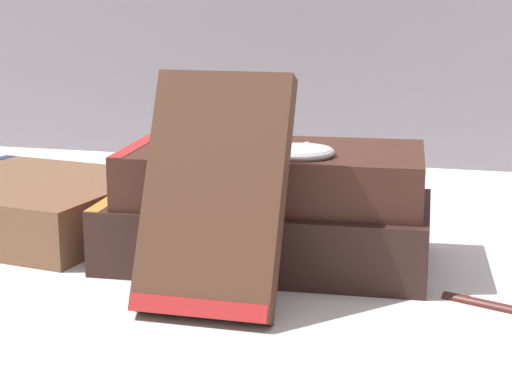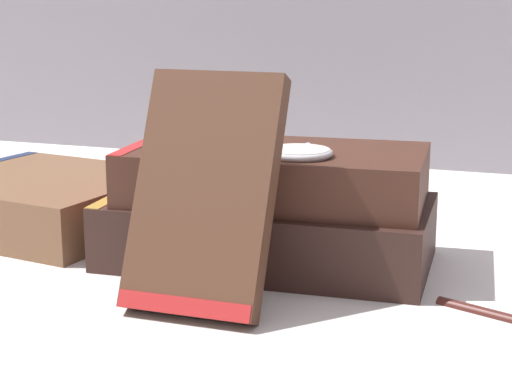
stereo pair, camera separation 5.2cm
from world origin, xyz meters
The scene contains 7 objects.
ground_plane centered at (0.00, 0.00, 0.00)m, with size 3.00×3.00×0.00m, color silver.
book_flat_bottom centered at (0.05, 0.04, 0.03)m, with size 0.26×0.15×0.05m.
book_flat_top centered at (0.06, 0.04, 0.07)m, with size 0.24×0.14×0.04m.
book_side_left centered at (-0.18, 0.08, 0.02)m, with size 0.22×0.20×0.05m.
book_leaning_front centered at (0.05, -0.06, 0.08)m, with size 0.10×0.09×0.16m.
pocket_watch centered at (0.09, 0.02, 0.10)m, with size 0.05×0.06×0.01m.
reading_glasses centered at (-0.02, 0.18, 0.00)m, with size 0.09×0.05×0.00m.
Camera 2 is at (0.27, -0.59, 0.21)m, focal length 60.00 mm.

